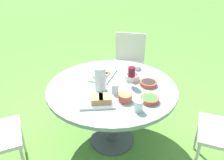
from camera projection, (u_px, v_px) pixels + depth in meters
name	position (u px, v px, depth m)	size (l,w,h in m)	color
ground_plane	(112.00, 140.00, 2.48)	(40.00, 40.00, 0.00)	#5B8C38
dining_table	(112.00, 94.00, 2.19)	(1.27, 1.27, 0.71)	#4C4C51
chair_far_back	(129.00, 59.00, 3.20)	(0.45, 0.43, 0.89)	beige
water_pitcher	(100.00, 79.00, 2.02)	(0.11, 0.10, 0.23)	silver
wine_glass	(132.00, 73.00, 2.07)	(0.07, 0.07, 0.20)	silver
platter_bread_main	(102.00, 75.00, 2.29)	(0.25, 0.36, 0.06)	white
platter_charcuterie	(99.00, 101.00, 1.85)	(0.33, 0.25, 0.07)	white
bowl_fries	(125.00, 97.00, 1.89)	(0.12, 0.12, 0.07)	#B74733
bowl_salad	(150.00, 99.00, 1.89)	(0.16, 0.16, 0.04)	#B74733
bowl_olives	(148.00, 83.00, 2.14)	(0.17, 0.17, 0.04)	#B74733
bowl_dip_red	(132.00, 77.00, 2.23)	(0.15, 0.15, 0.06)	beige
bowl_dip_cream	(136.00, 67.00, 2.46)	(0.11, 0.11, 0.05)	silver
cup_water_near	(115.00, 89.00, 1.99)	(0.06, 0.06, 0.10)	silver
cup_water_far	(138.00, 106.00, 1.75)	(0.07, 0.07, 0.09)	silver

